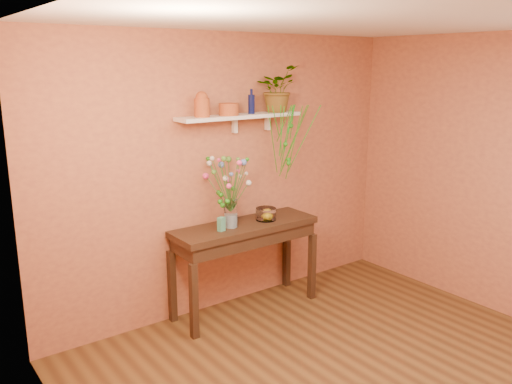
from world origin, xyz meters
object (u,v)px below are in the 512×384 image
at_px(sideboard, 245,236).
at_px(terracotta_jug, 202,105).
at_px(bouquet, 227,177).
at_px(glass_bowl, 266,214).
at_px(spider_plant, 277,89).
at_px(blue_bottle, 251,104).
at_px(glass_vase, 231,215).

distance_m(sideboard, terracotta_jug, 1.34).
bearing_deg(bouquet, terracotta_jug, 155.11).
distance_m(terracotta_jug, bouquet, 0.70).
height_order(terracotta_jug, bouquet, terracotta_jug).
bearing_deg(terracotta_jug, glass_bowl, -11.86).
height_order(terracotta_jug, spider_plant, spider_plant).
bearing_deg(blue_bottle, spider_plant, 1.21).
bearing_deg(sideboard, bouquet, 173.10).
bearing_deg(sideboard, spider_plant, 14.21).
xyz_separation_m(sideboard, glass_bowl, (0.24, -0.02, 0.19)).
distance_m(blue_bottle, glass_bowl, 1.09).
relative_size(sideboard, glass_vase, 5.55).
bearing_deg(terracotta_jug, blue_bottle, -0.03).
relative_size(bouquet, glass_bowl, 2.71).
distance_m(spider_plant, bouquet, 1.03).
bearing_deg(glass_bowl, sideboard, 175.88).
distance_m(sideboard, blue_bottle, 1.28).
xyz_separation_m(blue_bottle, glass_bowl, (0.08, -0.13, -1.08)).
distance_m(sideboard, bouquet, 0.65).
relative_size(sideboard, glass_bowl, 7.28).
relative_size(blue_bottle, glass_bowl, 1.17).
bearing_deg(glass_vase, sideboard, 1.56).
relative_size(terracotta_jug, spider_plant, 0.51).
bearing_deg(glass_bowl, blue_bottle, 121.16).
bearing_deg(terracotta_jug, spider_plant, 0.42).
height_order(sideboard, bouquet, bouquet).
xyz_separation_m(sideboard, glass_vase, (-0.17, -0.00, 0.24)).
bearing_deg(blue_bottle, glass_bowl, -58.84).
bearing_deg(glass_vase, terracotta_jug, 151.32).
distance_m(sideboard, spider_plant, 1.48).
distance_m(glass_vase, glass_bowl, 0.41).
bearing_deg(spider_plant, glass_vase, -169.01).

